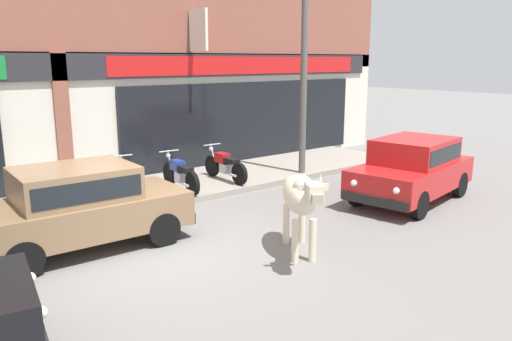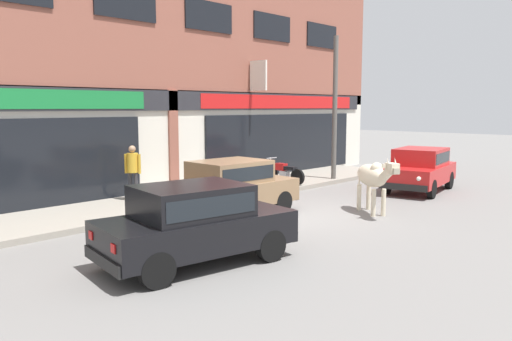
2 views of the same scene
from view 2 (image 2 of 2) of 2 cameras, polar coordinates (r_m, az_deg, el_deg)
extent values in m
plane|color=slate|center=(13.30, 3.94, -5.09)|extent=(90.00, 90.00, 0.00)
cube|color=gray|center=(15.79, -6.25, -2.88)|extent=(19.00, 2.84, 0.15)
cube|color=silver|center=(16.92, -10.05, 3.28)|extent=(23.00, 0.55, 3.40)
cube|color=#28282D|center=(16.63, -9.50, 7.88)|extent=(22.08, 0.08, 0.64)
cube|color=#8E5142|center=(16.68, -9.44, 3.24)|extent=(0.36, 0.12, 3.40)
cube|color=black|center=(20.66, 3.47, 3.10)|extent=(8.74, 0.10, 2.40)
cube|color=red|center=(20.59, 3.55, 7.82)|extent=(9.20, 0.05, 0.52)
cube|color=black|center=(16.01, -14.65, 18.15)|extent=(2.09, 0.06, 1.00)
cube|color=black|center=(17.93, -5.37, 17.14)|extent=(2.09, 0.06, 1.00)
cube|color=black|center=(20.20, 1.89, 16.04)|extent=(2.09, 0.06, 1.00)
cube|color=black|center=(22.71, 7.55, 15.00)|extent=(2.09, 0.06, 1.00)
cube|color=silver|center=(18.80, 0.28, 10.79)|extent=(0.08, 0.80, 1.10)
ellipsoid|color=beige|center=(13.71, 13.08, -0.56)|extent=(1.20, 1.46, 0.60)
sphere|color=beige|center=(13.44, 13.64, 0.23)|extent=(0.32, 0.32, 0.32)
cylinder|color=beige|center=(13.50, 14.36, -3.56)|extent=(0.12, 0.12, 0.72)
cylinder|color=beige|center=(13.37, 13.28, -3.63)|extent=(0.12, 0.12, 0.72)
cylinder|color=beige|center=(14.26, 12.74, -2.94)|extent=(0.12, 0.12, 0.72)
cylinder|color=beige|center=(14.14, 11.70, -3.00)|extent=(0.12, 0.12, 0.72)
cylinder|color=beige|center=(12.97, 14.71, -0.38)|extent=(0.45, 0.52, 0.43)
cube|color=beige|center=(12.72, 15.29, 0.23)|extent=(0.38, 0.42, 0.26)
cube|color=tan|center=(12.57, 15.67, -0.05)|extent=(0.21, 0.20, 0.14)
cone|color=beige|center=(12.79, 15.62, 1.06)|extent=(0.11, 0.13, 0.19)
cone|color=beige|center=(12.69, 14.83, 1.05)|extent=(0.11, 0.13, 0.19)
cube|color=beige|center=(12.86, 15.75, 0.56)|extent=(0.14, 0.11, 0.10)
cube|color=beige|center=(12.71, 14.49, 0.52)|extent=(0.14, 0.11, 0.10)
cylinder|color=beige|center=(14.40, 11.74, -1.04)|extent=(0.12, 0.16, 0.60)
cylinder|color=black|center=(10.43, -3.32, -6.84)|extent=(0.62, 0.27, 0.60)
cylinder|color=black|center=(9.31, 1.70, -8.57)|extent=(0.62, 0.27, 0.60)
cylinder|color=black|center=(9.39, -15.17, -8.69)|extent=(0.62, 0.27, 0.60)
cylinder|color=black|center=(8.13, -11.25, -11.09)|extent=(0.62, 0.27, 0.60)
cube|color=black|center=(9.17, -6.79, -6.92)|extent=(3.71, 2.14, 0.60)
cube|color=black|center=(9.00, -7.40, -3.43)|extent=(2.11, 1.73, 0.56)
cube|color=black|center=(9.00, -7.40, -3.43)|extent=(1.96, 1.72, 0.35)
cube|color=black|center=(10.19, 1.69, -6.72)|extent=(0.36, 1.52, 0.20)
cube|color=black|center=(8.52, -16.99, -9.84)|extent=(0.36, 1.52, 0.20)
sphere|color=silver|center=(10.50, 0.17, -4.61)|extent=(0.14, 0.14, 0.14)
sphere|color=silver|center=(9.78, 3.61, -5.52)|extent=(0.14, 0.14, 0.14)
cube|color=red|center=(8.88, -18.34, -7.05)|extent=(0.06, 0.16, 0.14)
cube|color=red|center=(7.98, -15.99, -8.58)|extent=(0.06, 0.16, 0.14)
cylinder|color=black|center=(14.49, -1.16, -2.84)|extent=(0.61, 0.20, 0.60)
cylinder|color=black|center=(13.50, 3.05, -3.60)|extent=(0.61, 0.20, 0.60)
cylinder|color=black|center=(13.05, -8.54, -4.05)|extent=(0.61, 0.20, 0.60)
cylinder|color=black|center=(11.93, -4.46, -5.05)|extent=(0.61, 0.20, 0.60)
cube|color=#846647|center=(13.15, -2.66, -2.56)|extent=(3.55, 1.72, 0.60)
cube|color=#846647|center=(13.00, -3.00, -0.09)|extent=(1.95, 1.51, 0.56)
cube|color=black|center=(13.00, -3.00, -0.09)|extent=(1.80, 1.52, 0.35)
cube|color=black|center=(14.38, 2.50, -2.60)|extent=(0.17, 1.52, 0.20)
cube|color=black|center=(12.13, -8.77, -4.53)|extent=(0.17, 1.52, 0.20)
sphere|color=silver|center=(14.68, 1.21, -1.21)|extent=(0.14, 0.14, 0.14)
sphere|color=silver|center=(14.04, 4.02, -1.61)|extent=(0.14, 0.14, 0.14)
cube|color=red|center=(12.45, -10.23, -2.75)|extent=(0.04, 0.16, 0.14)
cube|color=red|center=(11.66, -7.47, -3.38)|extent=(0.04, 0.16, 0.14)
cylinder|color=black|center=(16.51, 19.43, -2.01)|extent=(0.62, 0.28, 0.60)
cylinder|color=black|center=(16.92, 14.71, -1.62)|extent=(0.62, 0.28, 0.60)
cylinder|color=black|center=(18.72, 21.22, -1.04)|extent=(0.62, 0.28, 0.60)
cylinder|color=black|center=(19.08, 17.00, -0.71)|extent=(0.62, 0.28, 0.60)
cube|color=red|center=(17.75, 18.17, -0.36)|extent=(3.72, 2.16, 0.60)
cube|color=red|center=(17.78, 18.33, 1.53)|extent=(2.11, 1.73, 0.56)
cube|color=black|center=(17.78, 18.33, 1.53)|extent=(1.97, 1.73, 0.35)
cube|color=black|center=(16.14, 16.45, -1.81)|extent=(0.37, 1.52, 0.20)
cube|color=black|center=(19.44, 19.54, -0.44)|extent=(0.37, 1.52, 0.20)
sphere|color=silver|center=(15.93, 18.10, -0.90)|extent=(0.14, 0.14, 0.14)
sphere|color=silver|center=(16.22, 14.84, -0.64)|extent=(0.14, 0.14, 0.14)
cube|color=red|center=(19.31, 21.02, 0.41)|extent=(0.06, 0.16, 0.14)
cube|color=red|center=(19.55, 18.19, 0.60)|extent=(0.06, 0.16, 0.14)
cylinder|color=black|center=(16.43, -4.28, -1.21)|extent=(0.16, 0.57, 0.56)
cylinder|color=black|center=(15.44, -1.56, -1.73)|extent=(0.16, 0.57, 0.56)
cube|color=#B2B5BA|center=(15.91, -2.92, -1.33)|extent=(0.23, 0.34, 0.24)
cube|color=#A8AAB2|center=(16.00, -3.27, -0.34)|extent=(0.28, 0.42, 0.24)
cube|color=black|center=(15.68, -2.40, -0.56)|extent=(0.28, 0.54, 0.12)
cylinder|color=#B2B5BA|center=(16.34, -4.16, -0.19)|extent=(0.07, 0.27, 0.59)
cylinder|color=#B2B5BA|center=(16.34, -4.25, 0.80)|extent=(0.52, 0.09, 0.03)
sphere|color=silver|center=(16.40, -4.37, 0.40)|extent=(0.12, 0.12, 0.12)
cylinder|color=#B2B5BA|center=(15.57, -2.44, -1.81)|extent=(0.11, 0.48, 0.06)
cylinder|color=black|center=(17.12, -1.01, -0.85)|extent=(0.15, 0.57, 0.56)
cylinder|color=black|center=(16.20, 1.88, -1.31)|extent=(0.15, 0.57, 0.56)
cube|color=#B2B5BA|center=(16.64, 0.44, -0.94)|extent=(0.23, 0.34, 0.24)
cube|color=navy|center=(16.72, 0.07, 0.00)|extent=(0.27, 0.42, 0.24)
cube|color=black|center=(16.43, 1.00, -0.20)|extent=(0.26, 0.54, 0.12)
cylinder|color=#B2B5BA|center=(17.04, -0.88, 0.13)|extent=(0.06, 0.27, 0.59)
cylinder|color=#B2B5BA|center=(17.03, -0.97, 1.08)|extent=(0.52, 0.08, 0.03)
sphere|color=silver|center=(17.09, -1.10, 0.70)|extent=(0.12, 0.12, 0.12)
cylinder|color=#B2B5BA|center=(16.31, 1.00, -1.39)|extent=(0.10, 0.48, 0.06)
cylinder|color=black|center=(18.19, 1.76, -0.37)|extent=(0.11, 0.56, 0.56)
cylinder|color=black|center=(17.37, 4.77, -0.75)|extent=(0.11, 0.56, 0.56)
cube|color=#B2B5BA|center=(17.75, 3.28, -0.44)|extent=(0.21, 0.32, 0.24)
cube|color=red|center=(17.83, 2.90, 0.44)|extent=(0.25, 0.41, 0.24)
cube|color=black|center=(17.57, 3.87, 0.27)|extent=(0.23, 0.52, 0.12)
cylinder|color=#B2B5BA|center=(18.11, 1.90, 0.55)|extent=(0.05, 0.27, 0.59)
cylinder|color=#B2B5BA|center=(18.11, 1.81, 1.44)|extent=(0.52, 0.04, 0.03)
sphere|color=silver|center=(18.16, 1.67, 1.08)|extent=(0.12, 0.12, 0.12)
cylinder|color=#B2B5BA|center=(17.45, 3.92, -0.84)|extent=(0.07, 0.48, 0.06)
cylinder|color=#2D2D33|center=(14.84, -13.53, -1.79)|extent=(0.11, 0.11, 0.82)
cylinder|color=#2D2D33|center=(14.91, -14.16, -1.77)|extent=(0.11, 0.11, 0.82)
cylinder|color=gold|center=(14.79, -13.93, 0.86)|extent=(0.32, 0.32, 0.56)
cylinder|color=gold|center=(14.70, -13.18, 0.74)|extent=(0.08, 0.08, 0.56)
cylinder|color=gold|center=(14.88, -14.66, 0.77)|extent=(0.08, 0.08, 0.56)
sphere|color=tan|center=(14.75, -13.98, 2.41)|extent=(0.20, 0.20, 0.20)
cylinder|color=#595651|center=(18.96, 9.00, 7.03)|extent=(0.18, 0.18, 5.30)
camera|label=1|loc=(6.20, 33.97, 9.61)|focal=35.00mm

